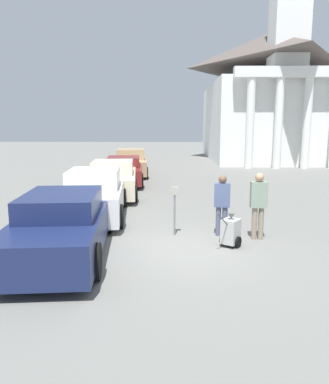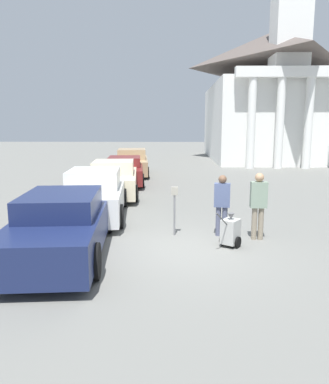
{
  "view_description": "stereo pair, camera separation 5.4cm",
  "coord_description": "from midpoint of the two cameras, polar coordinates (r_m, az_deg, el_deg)",
  "views": [
    {
      "loc": [
        -0.13,
        -8.6,
        2.94
      ],
      "look_at": [
        -0.35,
        1.75,
        1.1
      ],
      "focal_mm": 35.0,
      "sensor_mm": 36.0,
      "label": 1
    },
    {
      "loc": [
        -0.08,
        -8.6,
        2.94
      ],
      "look_at": [
        -0.35,
        1.75,
        1.1
      ],
      "focal_mm": 35.0,
      "sensor_mm": 36.0,
      "label": 2
    }
  ],
  "objects": [
    {
      "name": "person_worker",
      "position": [
        10.1,
        8.9,
        -1.47
      ],
      "size": [
        0.45,
        0.28,
        1.66
      ],
      "rotation": [
        0.0,
        0.0,
        2.99
      ],
      "color": "#515670",
      "rests_on": "ground_plane"
    },
    {
      "name": "parked_car_maroon",
      "position": [
        19.41,
        -5.99,
        3.26
      ],
      "size": [
        2.29,
        5.24,
        1.38
      ],
      "rotation": [
        0.0,
        0.0,
        0.09
      ],
      "color": "maroon",
      "rests_on": "ground_plane"
    },
    {
      "name": "equipment_cart",
      "position": [
        9.37,
        10.18,
        -5.9
      ],
      "size": [
        0.71,
        0.93,
        1.0
      ],
      "rotation": [
        0.0,
        0.0,
        -0.6
      ],
      "color": "#B2B2AD",
      "rests_on": "ground_plane"
    },
    {
      "name": "church",
      "position": [
        34.87,
        15.61,
        14.72
      ],
      "size": [
        9.86,
        16.17,
        25.13
      ],
      "color": "white",
      "rests_on": "ground_plane"
    },
    {
      "name": "parked_car_white",
      "position": [
        12.3,
        -10.37,
        -0.45
      ],
      "size": [
        2.22,
        4.81,
        1.58
      ],
      "rotation": [
        0.0,
        0.0,
        0.09
      ],
      "color": "silver",
      "rests_on": "ground_plane"
    },
    {
      "name": "parked_car_cream",
      "position": [
        16.0,
        -7.6,
        1.93
      ],
      "size": [
        2.33,
        5.01,
        1.49
      ],
      "rotation": [
        0.0,
        0.0,
        0.09
      ],
      "color": "beige",
      "rests_on": "ground_plane"
    },
    {
      "name": "person_supervisor",
      "position": [
        9.96,
        14.28,
        -1.46
      ],
      "size": [
        0.43,
        0.23,
        1.76
      ],
      "rotation": [
        0.0,
        0.0,
        3.12
      ],
      "color": "gray",
      "rests_on": "ground_plane"
    },
    {
      "name": "parked_car_navy",
      "position": [
        8.98,
        -14.93,
        -4.76
      ],
      "size": [
        2.31,
        5.36,
        1.46
      ],
      "rotation": [
        0.0,
        0.0,
        0.09
      ],
      "color": "#19234C",
      "rests_on": "ground_plane"
    },
    {
      "name": "ground_plane",
      "position": [
        9.09,
        2.09,
        -8.8
      ],
      "size": [
        120.0,
        120.0,
        0.0
      ],
      "primitive_type": "plane",
      "color": "slate"
    },
    {
      "name": "parked_car_tan",
      "position": [
        22.72,
        -4.9,
        4.43
      ],
      "size": [
        2.3,
        5.28,
        1.57
      ],
      "rotation": [
        0.0,
        0.0,
        0.09
      ],
      "color": "tan",
      "rests_on": "ground_plane"
    },
    {
      "name": "parking_meter",
      "position": [
        10.04,
        1.69,
        -1.48
      ],
      "size": [
        0.18,
        0.09,
        1.33
      ],
      "color": "slate",
      "rests_on": "ground_plane"
    }
  ]
}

